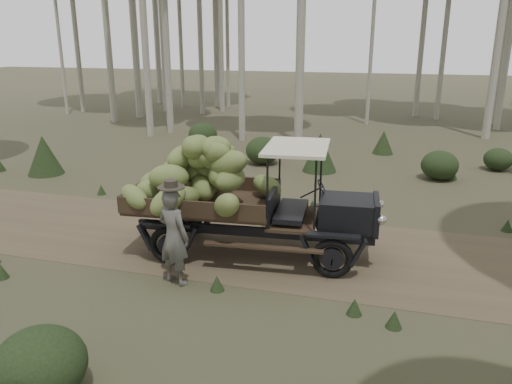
% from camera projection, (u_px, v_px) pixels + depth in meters
% --- Properties ---
extents(ground, '(120.00, 120.00, 0.00)m').
position_uv_depth(ground, '(277.00, 248.00, 11.08)').
color(ground, '#473D2B').
rests_on(ground, ground).
extents(dirt_track, '(70.00, 4.00, 0.01)m').
position_uv_depth(dirt_track, '(277.00, 247.00, 11.07)').
color(dirt_track, brown).
rests_on(dirt_track, ground).
extents(banana_truck, '(5.49, 2.75, 2.62)m').
position_uv_depth(banana_truck, '(221.00, 182.00, 10.42)').
color(banana_truck, black).
rests_on(banana_truck, ground).
extents(farmer, '(0.79, 0.64, 2.03)m').
position_uv_depth(farmer, '(174.00, 235.00, 9.22)').
color(farmer, '#504F4A').
rests_on(farmer, ground).
extents(undergrowth, '(22.65, 18.98, 1.33)m').
position_uv_depth(undergrowth, '(272.00, 211.00, 11.84)').
color(undergrowth, '#233319').
rests_on(undergrowth, ground).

